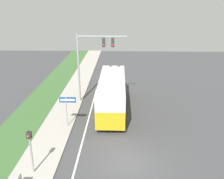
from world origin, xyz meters
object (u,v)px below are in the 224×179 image
at_px(signal_gantry, 91,56).
at_px(pedestrian_signal, 30,146).
at_px(bus, 112,92).
at_px(street_sign, 67,105).

xyz_separation_m(signal_gantry, pedestrian_signal, (-2.55, -12.22, -3.08)).
distance_m(bus, signal_gantry, 4.40).
bearing_deg(signal_gantry, bus, -43.50).
relative_size(bus, street_sign, 3.53).
distance_m(pedestrian_signal, street_sign, 6.45).
relative_size(signal_gantry, street_sign, 2.57).
bearing_deg(bus, signal_gantry, 136.50).
height_order(pedestrian_signal, street_sign, pedestrian_signal).
height_order(signal_gantry, pedestrian_signal, signal_gantry).
height_order(bus, pedestrian_signal, bus).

